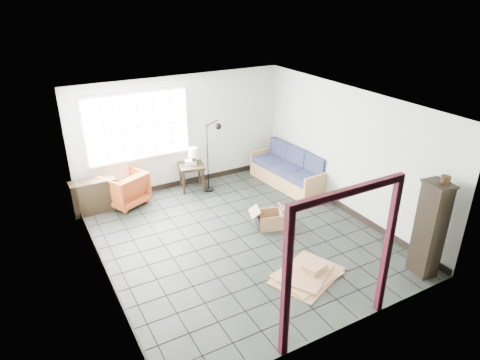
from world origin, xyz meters
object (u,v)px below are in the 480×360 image
armchair (124,187)px  side_table (191,169)px  futon_sofa (290,172)px  tall_shelf (430,229)px

armchair → side_table: bearing=155.1°
futon_sofa → side_table: size_ratio=3.13×
futon_sofa → tall_shelf: (-0.06, -3.91, 0.52)m
tall_shelf → armchair: bearing=135.0°
armchair → side_table: 1.57m
armchair → tall_shelf: tall_shelf is taller
tall_shelf → side_table: bearing=121.2°
side_table → tall_shelf: (2.09, -4.80, 0.34)m
armchair → tall_shelf: bearing=102.5°
futon_sofa → side_table: 2.34m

